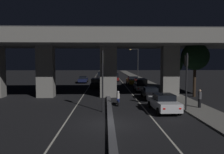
% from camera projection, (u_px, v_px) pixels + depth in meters
% --- Properties ---
extents(ground_plane, '(200.00, 200.00, 0.00)m').
position_uv_depth(ground_plane, '(111.00, 124.00, 15.61)').
color(ground_plane, black).
extents(lane_line_left_inner, '(0.12, 126.00, 0.00)m').
position_uv_depth(lane_line_left_inner, '(93.00, 81.00, 50.41)').
color(lane_line_left_inner, beige).
rests_on(lane_line_left_inner, ground_plane).
extents(lane_line_right_inner, '(0.12, 126.00, 0.00)m').
position_uv_depth(lane_line_right_inner, '(121.00, 81.00, 50.61)').
color(lane_line_right_inner, beige).
rests_on(lane_line_right_inner, ground_plane).
extents(median_divider, '(0.45, 126.00, 0.22)m').
position_uv_depth(median_divider, '(107.00, 81.00, 50.50)').
color(median_divider, '#4C4C51').
rests_on(median_divider, ground_plane).
extents(sidewalk_right, '(2.97, 126.00, 0.12)m').
position_uv_depth(sidewalk_right, '(148.00, 84.00, 43.77)').
color(sidewalk_right, slate).
rests_on(sidewalk_right, ground_plane).
extents(elevated_overpass, '(34.77, 10.26, 8.90)m').
position_uv_depth(elevated_overpass, '(105.00, 44.00, 27.38)').
color(elevated_overpass, gray).
rests_on(elevated_overpass, ground_plane).
extents(traffic_light_left_of_median, '(0.30, 0.49, 5.46)m').
position_uv_depth(traffic_light_left_of_median, '(103.00, 70.00, 19.20)').
color(traffic_light_left_of_median, black).
rests_on(traffic_light_left_of_median, ground_plane).
extents(traffic_light_right_of_median, '(0.30, 0.49, 5.23)m').
position_uv_depth(traffic_light_right_of_median, '(186.00, 72.00, 19.44)').
color(traffic_light_right_of_median, black).
rests_on(traffic_light_right_of_median, ground_plane).
extents(street_lamp, '(2.13, 0.32, 7.45)m').
position_uv_depth(street_lamp, '(137.00, 62.00, 49.53)').
color(street_lamp, '#2D2D30').
rests_on(street_lamp, ground_plane).
extents(car_white_lead, '(2.12, 4.68, 1.59)m').
position_uv_depth(car_white_lead, '(164.00, 103.00, 19.52)').
color(car_white_lead, silver).
rests_on(car_white_lead, ground_plane).
extents(car_black_second, '(1.95, 4.69, 1.39)m').
position_uv_depth(car_black_second, '(150.00, 93.00, 26.14)').
color(car_black_second, black).
rests_on(car_black_second, ground_plane).
extents(car_silver_third, '(1.98, 4.21, 1.90)m').
position_uv_depth(car_silver_third, '(141.00, 85.00, 33.06)').
color(car_silver_third, gray).
rests_on(car_silver_third, ground_plane).
extents(car_taxi_yellow_fourth, '(2.21, 4.45, 1.62)m').
position_uv_depth(car_taxi_yellow_fourth, '(133.00, 81.00, 41.78)').
color(car_taxi_yellow_fourth, gold).
rests_on(car_taxi_yellow_fourth, ground_plane).
extents(car_dark_red_fifth, '(1.96, 4.08, 1.82)m').
position_uv_depth(car_dark_red_fifth, '(115.00, 77.00, 49.46)').
color(car_dark_red_fifth, '#591414').
rests_on(car_dark_red_fifth, ground_plane).
extents(car_black_lead_oncoming, '(1.93, 4.48, 1.61)m').
position_uv_depth(car_black_lead_oncoming, '(96.00, 83.00, 37.39)').
color(car_black_lead_oncoming, black).
rests_on(car_black_lead_oncoming, ground_plane).
extents(car_dark_blue_second_oncoming, '(2.00, 4.82, 1.35)m').
position_uv_depth(car_dark_blue_second_oncoming, '(83.00, 79.00, 46.46)').
color(car_dark_blue_second_oncoming, '#141938').
rests_on(car_dark_blue_second_oncoming, ground_plane).
extents(car_black_third_oncoming, '(2.03, 4.00, 1.96)m').
position_uv_depth(car_black_third_oncoming, '(101.00, 75.00, 54.98)').
color(car_black_third_oncoming, black).
rests_on(car_black_third_oncoming, ground_plane).
extents(motorcycle_blue_filtering_near, '(0.34, 1.89, 1.46)m').
position_uv_depth(motorcycle_blue_filtering_near, '(118.00, 99.00, 22.42)').
color(motorcycle_blue_filtering_near, black).
rests_on(motorcycle_blue_filtering_near, ground_plane).
extents(pedestrian_on_sidewalk, '(0.33, 0.33, 1.73)m').
position_uv_depth(pedestrian_on_sidewalk, '(200.00, 98.00, 20.61)').
color(pedestrian_on_sidewalk, black).
rests_on(pedestrian_on_sidewalk, sidewalk_right).
extents(roadside_tree_kerbside_near, '(3.44, 3.44, 6.85)m').
position_uv_depth(roadside_tree_kerbside_near, '(195.00, 57.00, 27.35)').
color(roadside_tree_kerbside_near, '#2D2116').
rests_on(roadside_tree_kerbside_near, ground_plane).
extents(roadside_tree_kerbside_mid, '(3.44, 3.44, 5.83)m').
position_uv_depth(roadside_tree_kerbside_mid, '(172.00, 64.00, 37.05)').
color(roadside_tree_kerbside_mid, '#38281C').
rests_on(roadside_tree_kerbside_mid, ground_plane).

